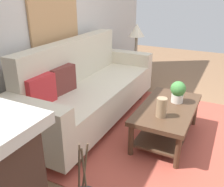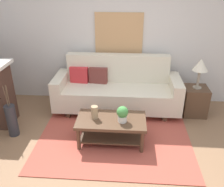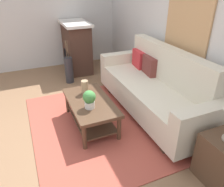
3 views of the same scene
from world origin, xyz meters
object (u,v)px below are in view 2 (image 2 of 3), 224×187
at_px(throw_pillow_crimson, 79,75).
at_px(coffee_table, 111,125).
at_px(tabletop_vase, 95,112).
at_px(framed_painting, 119,34).
at_px(couch, 117,90).
at_px(table_lamp, 201,66).
at_px(floor_vase, 12,121).
at_px(throw_pillow_maroon, 98,75).
at_px(side_table, 195,101).
at_px(potted_plant_tabletop, 122,114).

distance_m(throw_pillow_crimson, coffee_table, 1.47).
relative_size(tabletop_vase, framed_painting, 0.22).
bearing_deg(couch, tabletop_vase, -105.48).
bearing_deg(throw_pillow_crimson, coffee_table, -58.75).
bearing_deg(table_lamp, throw_pillow_crimson, 175.01).
height_order(couch, framed_painting, framed_painting).
bearing_deg(throw_pillow_crimson, floor_vase, -129.38).
relative_size(throw_pillow_crimson, table_lamp, 0.63).
xyz_separation_m(table_lamp, framed_painting, (-1.52, 0.54, 0.44)).
xyz_separation_m(coffee_table, floor_vase, (-1.68, 0.06, -0.03)).
relative_size(couch, throw_pillow_maroon, 6.77).
bearing_deg(side_table, floor_vase, -163.62).
bearing_deg(couch, coffee_table, -91.87).
xyz_separation_m(throw_pillow_maroon, coffee_table, (0.35, -1.22, -0.37)).
distance_m(throw_pillow_crimson, tabletop_vase, 1.31).
distance_m(couch, potted_plant_tabletop, 1.17).
distance_m(throw_pillow_maroon, side_table, 1.96).
bearing_deg(table_lamp, floor_vase, -163.62).
height_order(throw_pillow_maroon, framed_painting, framed_painting).
relative_size(throw_pillow_maroon, framed_painting, 0.38).
bearing_deg(floor_vase, potted_plant_tabletop, -3.89).
xyz_separation_m(couch, framed_painting, (-0.00, 0.47, 1.00)).
bearing_deg(throw_pillow_crimson, throw_pillow_maroon, 0.00).
bearing_deg(potted_plant_tabletop, table_lamp, 38.07).
relative_size(coffee_table, side_table, 1.96).
distance_m(potted_plant_tabletop, floor_vase, 1.89).
relative_size(throw_pillow_maroon, floor_vase, 0.64).
bearing_deg(potted_plant_tabletop, framed_painting, 95.00).
xyz_separation_m(potted_plant_tabletop, floor_vase, (-1.86, 0.13, -0.29)).
relative_size(couch, floor_vase, 4.32).
relative_size(couch, potted_plant_tabletop, 9.30).
relative_size(table_lamp, floor_vase, 1.01).
bearing_deg(couch, framed_painting, 90.00).
height_order(throw_pillow_crimson, floor_vase, throw_pillow_crimson).
relative_size(coffee_table, tabletop_vase, 5.18).
bearing_deg(side_table, tabletop_vase, -150.96).
bearing_deg(tabletop_vase, couch, 74.52).
xyz_separation_m(throw_pillow_maroon, tabletop_vase, (0.09, -1.21, -0.14)).
relative_size(throw_pillow_crimson, tabletop_vase, 1.70).
bearing_deg(side_table, throw_pillow_maroon, 174.00).
distance_m(throw_pillow_maroon, tabletop_vase, 1.22).
distance_m(table_lamp, framed_painting, 1.67).
height_order(throw_pillow_crimson, potted_plant_tabletop, throw_pillow_crimson).
bearing_deg(throw_pillow_maroon, potted_plant_tabletop, -67.54).
distance_m(throw_pillow_maroon, framed_painting, 0.91).
bearing_deg(tabletop_vase, potted_plant_tabletop, -8.74).
distance_m(coffee_table, side_table, 1.86).
bearing_deg(framed_painting, couch, -90.00).
relative_size(side_table, floor_vase, 0.99).
distance_m(couch, tabletop_vase, 1.13).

